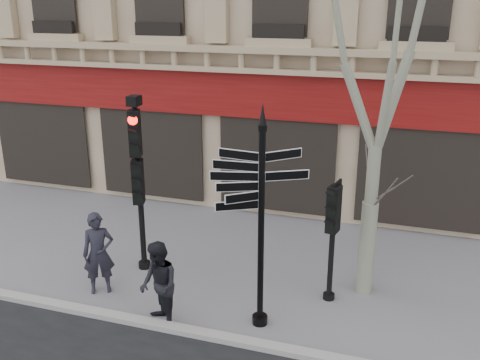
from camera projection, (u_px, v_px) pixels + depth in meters
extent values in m
plane|color=slate|center=(220.00, 298.00, 11.57)|extent=(80.00, 80.00, 0.00)
cube|color=gray|center=(195.00, 332.00, 10.29)|extent=(80.00, 0.25, 0.12)
cube|color=#5D0909|center=(278.00, 96.00, 14.81)|extent=(28.00, 0.25, 1.30)
cube|color=tan|center=(277.00, 61.00, 14.29)|extent=(28.00, 0.35, 0.74)
cylinder|color=black|center=(261.00, 233.00, 10.05)|extent=(0.12, 0.12, 3.94)
cylinder|color=black|center=(260.00, 319.00, 10.65)|extent=(0.31, 0.31, 0.18)
cone|color=black|center=(263.00, 114.00, 9.32)|extent=(0.13, 0.13, 0.39)
cylinder|color=black|center=(140.00, 193.00, 12.29)|extent=(0.13, 0.13, 3.82)
cylinder|color=black|center=(145.00, 265.00, 12.88)|extent=(0.28, 0.28, 0.15)
cube|color=black|center=(139.00, 181.00, 12.19)|extent=(0.54, 0.46, 1.04)
cube|color=black|center=(136.00, 133.00, 11.83)|extent=(0.54, 0.46, 1.04)
sphere|color=#FF0C05|center=(135.00, 120.00, 11.74)|extent=(0.22, 0.22, 0.22)
cube|color=black|center=(134.00, 101.00, 11.60)|extent=(0.33, 0.37, 0.22)
cylinder|color=black|center=(332.00, 244.00, 11.14)|extent=(0.12, 0.12, 2.59)
cylinder|color=black|center=(329.00, 296.00, 11.53)|extent=(0.27, 0.27, 0.15)
cube|color=black|center=(334.00, 208.00, 10.88)|extent=(0.49, 0.39, 0.99)
cylinder|color=gray|center=(367.00, 248.00, 11.52)|extent=(0.35, 0.35, 2.11)
cylinder|color=gray|center=(373.00, 176.00, 11.00)|extent=(0.27, 0.27, 1.34)
imported|color=black|center=(99.00, 253.00, 11.57)|extent=(0.81, 0.73, 1.85)
imported|color=black|center=(159.00, 286.00, 10.33)|extent=(1.09, 1.09, 1.78)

